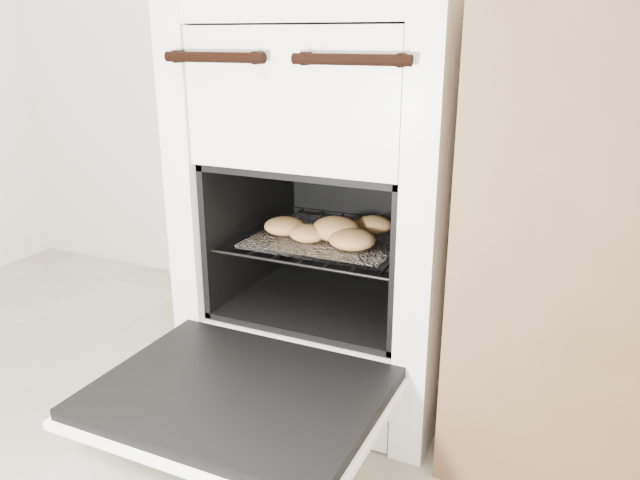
{
  "coord_description": "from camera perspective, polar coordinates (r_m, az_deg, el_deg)",
  "views": [
    {
      "loc": [
        0.68,
        -0.3,
        0.89
      ],
      "look_at": [
        0.08,
        0.99,
        0.43
      ],
      "focal_mm": 35.0,
      "sensor_mm": 36.0,
      "label": 1
    }
  ],
  "objects": [
    {
      "name": "foil_sheet",
      "position": [
        1.56,
        0.99,
        0.21
      ],
      "size": [
        0.36,
        0.32,
        0.01
      ],
      "primitive_type": "cube",
      "color": "silver",
      "rests_on": "oven_rack"
    },
    {
      "name": "stove",
      "position": [
        1.62,
        2.32,
        3.35
      ],
      "size": [
        0.64,
        0.71,
        0.98
      ],
      "color": "white",
      "rests_on": "ground"
    },
    {
      "name": "oven_rack",
      "position": [
        1.58,
        1.3,
        0.2
      ],
      "size": [
        0.46,
        0.45,
        0.01
      ],
      "color": "black",
      "rests_on": "stove"
    },
    {
      "name": "baked_rolls",
      "position": [
        1.52,
        1.11,
        0.89
      ],
      "size": [
        0.33,
        0.27,
        0.06
      ],
      "color": "tan",
      "rests_on": "foil_sheet"
    },
    {
      "name": "oven_door",
      "position": [
        1.28,
        -7.45,
        -14.0
      ],
      "size": [
        0.57,
        0.45,
        0.04
      ],
      "color": "black",
      "rests_on": "stove"
    }
  ]
}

